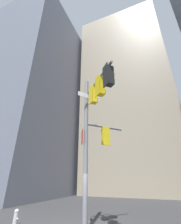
# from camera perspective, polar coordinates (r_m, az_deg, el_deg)

# --- Properties ---
(building_tower_left) EXTENTS (15.20, 15.20, 33.58)m
(building_tower_left) POSITION_cam_1_polar(r_m,az_deg,el_deg) (30.65, -21.97, 6.13)
(building_tower_left) COLOR slate
(building_tower_left) RESTS_ON ground
(building_mid_block) EXTENTS (16.30, 16.30, 37.37)m
(building_mid_block) POSITION_cam_1_polar(r_m,az_deg,el_deg) (35.26, 14.12, 4.45)
(building_mid_block) COLOR tan
(building_mid_block) RESTS_ON ground
(signal_pole_assembly) EXTENTS (2.76, 4.51, 8.29)m
(signal_pole_assembly) POSITION_cam_1_polar(r_m,az_deg,el_deg) (8.37, 1.40, -3.68)
(signal_pole_assembly) COLOR gray
(signal_pole_assembly) RESTS_ON ground
(fire_hydrant) EXTENTS (0.33, 0.23, 0.79)m
(fire_hydrant) POSITION_cam_1_polar(r_m,az_deg,el_deg) (10.52, -26.43, -32.03)
(fire_hydrant) COLOR silver
(fire_hydrant) RESTS_ON ground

